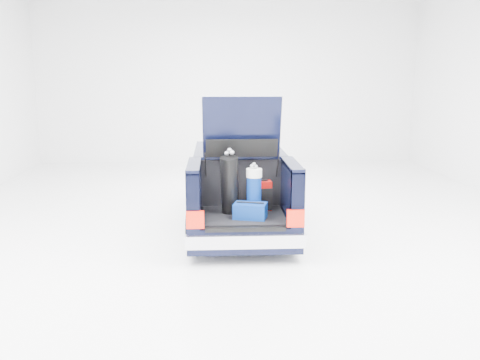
{
  "coord_description": "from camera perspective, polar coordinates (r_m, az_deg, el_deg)",
  "views": [
    {
      "loc": [
        -0.45,
        -9.32,
        2.81
      ],
      "look_at": [
        0.0,
        -0.5,
        0.96
      ],
      "focal_mm": 38.0,
      "sensor_mm": 36.0,
      "label": 1
    }
  ],
  "objects": [
    {
      "name": "car",
      "position": [
        9.68,
        -0.18,
        -0.93
      ],
      "size": [
        1.87,
        4.65,
        2.47
      ],
      "color": "black",
      "rests_on": "ground"
    },
    {
      "name": "ground",
      "position": [
        9.75,
        -0.15,
        -4.93
      ],
      "size": [
        14.0,
        14.0,
        0.0
      ],
      "primitive_type": "plane",
      "color": "white",
      "rests_on": "ground"
    },
    {
      "name": "blue_golf_bag",
      "position": [
        8.1,
        1.58,
        -1.25
      ],
      "size": [
        0.32,
        0.32,
        0.84
      ],
      "rotation": [
        0.0,
        0.0,
        0.37
      ],
      "color": "black",
      "rests_on": "car"
    },
    {
      "name": "blue_duffel",
      "position": [
        7.93,
        1.15,
        -3.46
      ],
      "size": [
        0.56,
        0.44,
        0.26
      ],
      "rotation": [
        0.0,
        0.0,
        -0.25
      ],
      "color": "navy",
      "rests_on": "car"
    },
    {
      "name": "red_suitcase",
      "position": [
        8.39,
        2.46,
        -1.76
      ],
      "size": [
        0.33,
        0.23,
        0.51
      ],
      "rotation": [
        0.0,
        0.0,
        0.09
      ],
      "color": "#800604",
      "rests_on": "car"
    },
    {
      "name": "black_golf_bag",
      "position": [
        8.11,
        -1.15,
        -0.55
      ],
      "size": [
        0.37,
        0.48,
        1.06
      ],
      "rotation": [
        0.0,
        0.0,
        -0.21
      ],
      "color": "black",
      "rests_on": "car"
    }
  ]
}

